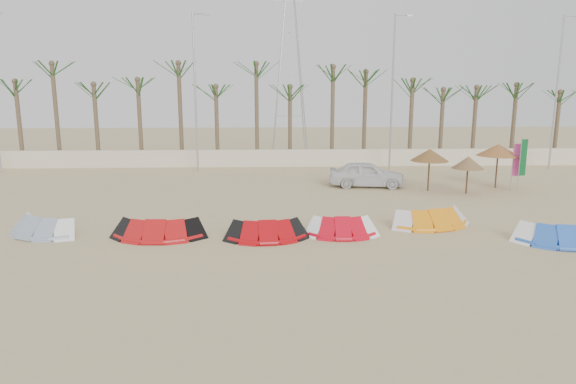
{
  "coord_description": "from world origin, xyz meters",
  "views": [
    {
      "loc": [
        -0.89,
        -16.99,
        6.06
      ],
      "look_at": [
        0.0,
        6.0,
        1.3
      ],
      "focal_mm": 32.0,
      "sensor_mm": 36.0,
      "label": 1
    }
  ],
  "objects_px": {
    "kite_red_left": "(160,226)",
    "car": "(367,174)",
    "parasol_left": "(430,155)",
    "kite_orange": "(430,215)",
    "parasol_mid": "(468,163)",
    "kite_red_mid": "(267,228)",
    "kite_blue": "(560,232)",
    "kite_grey": "(44,223)",
    "kite_red_right": "(341,225)",
    "parasol_right": "(498,150)"
  },
  "relations": [
    {
      "from": "car",
      "to": "kite_orange",
      "type": "bearing_deg",
      "value": -164.84
    },
    {
      "from": "kite_orange",
      "to": "parasol_mid",
      "type": "relative_size",
      "value": 1.82
    },
    {
      "from": "parasol_mid",
      "to": "kite_red_left",
      "type": "bearing_deg",
      "value": -153.4
    },
    {
      "from": "parasol_mid",
      "to": "kite_red_mid",
      "type": "bearing_deg",
      "value": -143.96
    },
    {
      "from": "kite_red_left",
      "to": "kite_red_mid",
      "type": "distance_m",
      "value": 4.42
    },
    {
      "from": "car",
      "to": "parasol_mid",
      "type": "bearing_deg",
      "value": -104.82
    },
    {
      "from": "kite_red_mid",
      "to": "parasol_mid",
      "type": "relative_size",
      "value": 1.57
    },
    {
      "from": "kite_red_left",
      "to": "parasol_right",
      "type": "height_order",
      "value": "parasol_right"
    },
    {
      "from": "kite_red_left",
      "to": "car",
      "type": "height_order",
      "value": "car"
    },
    {
      "from": "kite_red_mid",
      "to": "car",
      "type": "bearing_deg",
      "value": 60.02
    },
    {
      "from": "kite_red_left",
      "to": "kite_red_mid",
      "type": "height_order",
      "value": "same"
    },
    {
      "from": "kite_red_mid",
      "to": "kite_orange",
      "type": "relative_size",
      "value": 0.86
    },
    {
      "from": "kite_red_left",
      "to": "kite_blue",
      "type": "relative_size",
      "value": 0.96
    },
    {
      "from": "kite_red_mid",
      "to": "parasol_left",
      "type": "distance_m",
      "value": 13.27
    },
    {
      "from": "kite_grey",
      "to": "kite_orange",
      "type": "relative_size",
      "value": 0.98
    },
    {
      "from": "kite_red_mid",
      "to": "kite_blue",
      "type": "height_order",
      "value": "same"
    },
    {
      "from": "kite_grey",
      "to": "car",
      "type": "bearing_deg",
      "value": 31.73
    },
    {
      "from": "kite_orange",
      "to": "parasol_mid",
      "type": "bearing_deg",
      "value": 57.58
    },
    {
      "from": "kite_grey",
      "to": "kite_red_mid",
      "type": "bearing_deg",
      "value": -6.16
    },
    {
      "from": "kite_orange",
      "to": "kite_grey",
      "type": "bearing_deg",
      "value": -177.57
    },
    {
      "from": "kite_red_left",
      "to": "kite_red_right",
      "type": "height_order",
      "value": "same"
    },
    {
      "from": "kite_grey",
      "to": "car",
      "type": "distance_m",
      "value": 18.15
    },
    {
      "from": "parasol_left",
      "to": "parasol_right",
      "type": "height_order",
      "value": "parasol_right"
    },
    {
      "from": "kite_red_left",
      "to": "parasol_right",
      "type": "xyz_separation_m",
      "value": [
        18.26,
        9.52,
        1.88
      ]
    },
    {
      "from": "kite_grey",
      "to": "kite_red_mid",
      "type": "distance_m",
      "value": 9.4
    },
    {
      "from": "kite_grey",
      "to": "parasol_left",
      "type": "xyz_separation_m",
      "value": [
        18.81,
        8.12,
        1.71
      ]
    },
    {
      "from": "kite_red_right",
      "to": "parasol_mid",
      "type": "relative_size",
      "value": 1.38
    },
    {
      "from": "kite_red_left",
      "to": "kite_blue",
      "type": "xyz_separation_m",
      "value": [
        15.98,
        -1.46,
        -0.0
      ]
    },
    {
      "from": "kite_red_left",
      "to": "kite_blue",
      "type": "height_order",
      "value": "same"
    },
    {
      "from": "kite_red_right",
      "to": "parasol_left",
      "type": "xyz_separation_m",
      "value": [
        6.4,
        8.79,
        1.71
      ]
    },
    {
      "from": "kite_grey",
      "to": "parasol_left",
      "type": "bearing_deg",
      "value": 23.36
    },
    {
      "from": "kite_red_right",
      "to": "kite_orange",
      "type": "relative_size",
      "value": 0.76
    },
    {
      "from": "kite_red_right",
      "to": "parasol_mid",
      "type": "height_order",
      "value": "parasol_mid"
    },
    {
      "from": "kite_red_mid",
      "to": "car",
      "type": "relative_size",
      "value": 0.74
    },
    {
      "from": "kite_red_mid",
      "to": "parasol_mid",
      "type": "distance_m",
      "value": 14.23
    },
    {
      "from": "kite_red_right",
      "to": "parasol_mid",
      "type": "bearing_deg",
      "value": 43.64
    },
    {
      "from": "parasol_left",
      "to": "car",
      "type": "relative_size",
      "value": 0.54
    },
    {
      "from": "kite_orange",
      "to": "kite_red_mid",
      "type": "bearing_deg",
      "value": -166.71
    },
    {
      "from": "kite_red_mid",
      "to": "parasol_right",
      "type": "xyz_separation_m",
      "value": [
        13.86,
        9.91,
        1.88
      ]
    },
    {
      "from": "kite_grey",
      "to": "parasol_left",
      "type": "relative_size",
      "value": 1.55
    },
    {
      "from": "kite_grey",
      "to": "kite_red_left",
      "type": "bearing_deg",
      "value": -7.12
    },
    {
      "from": "parasol_left",
      "to": "car",
      "type": "distance_m",
      "value": 3.91
    },
    {
      "from": "parasol_right",
      "to": "kite_blue",
      "type": "bearing_deg",
      "value": -101.69
    },
    {
      "from": "kite_grey",
      "to": "kite_blue",
      "type": "bearing_deg",
      "value": -5.67
    },
    {
      "from": "kite_red_mid",
      "to": "car",
      "type": "distance_m",
      "value": 12.19
    },
    {
      "from": "kite_orange",
      "to": "car",
      "type": "relative_size",
      "value": 0.86
    },
    {
      "from": "kite_orange",
      "to": "parasol_left",
      "type": "relative_size",
      "value": 1.58
    },
    {
      "from": "kite_red_left",
      "to": "car",
      "type": "distance_m",
      "value": 14.61
    },
    {
      "from": "kite_grey",
      "to": "kite_red_left",
      "type": "xyz_separation_m",
      "value": [
        4.94,
        -0.62,
        0.0
      ]
    },
    {
      "from": "kite_red_left",
      "to": "kite_orange",
      "type": "distance_m",
      "value": 11.72
    }
  ]
}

